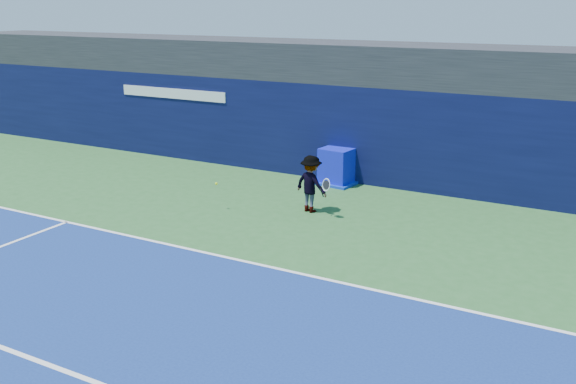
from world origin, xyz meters
name	(u,v)px	position (x,y,z in m)	size (l,w,h in m)	color
ground	(136,313)	(0.00, 0.00, 0.00)	(80.00, 80.00, 0.00)	#295D2A
baseline	(228,258)	(0.00, 3.00, 0.01)	(24.00, 0.10, 0.01)	white
service_line	(49,365)	(0.00, -2.00, 0.01)	(24.00, 0.10, 0.01)	white
stadium_band	(376,63)	(0.00, 11.50, 3.60)	(36.00, 3.00, 1.20)	#222227
back_wall_assembly	(361,133)	(0.00, 10.50, 1.50)	(36.00, 1.03, 3.00)	#090D33
equipment_cart	(338,167)	(-0.45, 9.77, 0.51)	(1.30, 1.30, 1.12)	#0D13C2
tennis_player	(311,184)	(0.10, 6.84, 0.77)	(1.29, 0.81, 1.55)	white
tennis_ball	(216,184)	(-2.22, 5.76, 0.73)	(0.07, 0.07, 0.07)	#C3DC18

